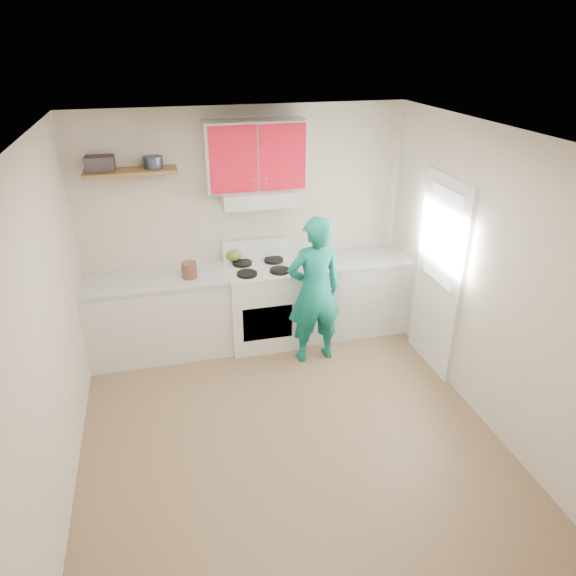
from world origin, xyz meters
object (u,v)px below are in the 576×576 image
object	(u,v)px
crock	(189,271)
person	(314,291)
stove	(262,305)
kettle	(233,255)
tin	(153,162)

from	to	relation	value
crock	person	world-z (taller)	person
stove	person	xyz separation A→B (m)	(0.47, -0.50, 0.36)
kettle	crock	world-z (taller)	crock
stove	kettle	bearing A→B (deg)	134.78
crock	tin	bearing A→B (deg)	133.80
crock	person	xyz separation A→B (m)	(1.25, -0.43, -0.18)
stove	tin	distance (m)	1.94
kettle	crock	size ratio (longest dim) A/B	0.97
kettle	crock	distance (m)	0.61
kettle	person	size ratio (longest dim) A/B	0.11
tin	stove	bearing A→B (deg)	-10.68
stove	person	world-z (taller)	person
tin	kettle	xyz separation A→B (m)	(0.76, 0.07, -1.10)
tin	crock	xyz separation A→B (m)	(0.25, -0.26, -1.10)
crock	kettle	bearing A→B (deg)	32.51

